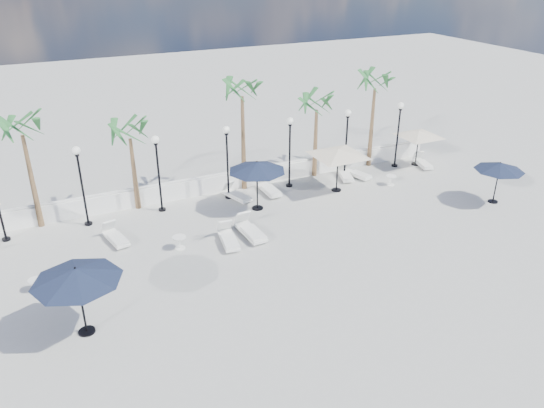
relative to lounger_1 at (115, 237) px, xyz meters
name	(u,v)px	position (x,y,z in m)	size (l,w,h in m)	color
ground	(284,257)	(6.13, -4.33, -0.23)	(100.00, 100.00, 0.00)	#A7A7A1
balustrade	(222,182)	(6.13, 3.17, 0.24)	(26.00, 0.30, 1.01)	white
lamppost_1	(80,175)	(-0.87, 2.17, 2.26)	(0.36, 0.36, 3.84)	black
lamppost_2	(158,163)	(2.63, 2.17, 2.26)	(0.36, 0.36, 3.84)	black
lamppost_3	(227,152)	(6.13, 2.17, 2.26)	(0.36, 0.36, 3.84)	black
lamppost_4	(290,143)	(9.63, 2.17, 2.26)	(0.36, 0.36, 3.84)	black
lamppost_5	(347,134)	(13.13, 2.17, 2.26)	(0.36, 0.36, 3.84)	black
lamppost_6	(399,126)	(16.63, 2.17, 2.26)	(0.36, 0.36, 3.84)	black
palm_0	(22,132)	(-2.87, 2.97, 4.30)	(2.60, 2.60, 5.50)	brown
palm_1	(130,136)	(1.63, 2.97, 3.52)	(2.60, 2.60, 4.70)	brown
palm_2	(242,94)	(7.33, 2.97, 4.88)	(2.60, 2.60, 6.10)	brown
palm_3	(317,107)	(11.63, 2.97, 3.72)	(2.60, 2.60, 4.90)	brown
palm_4	(375,86)	(15.33, 2.97, 4.50)	(2.60, 2.60, 5.70)	brown
lounger_1	(115,237)	(0.00, 0.00, 0.00)	(0.97, 1.93, 0.69)	silver
lounger_2	(229,238)	(4.44, -2.26, 0.01)	(0.90, 2.02, 0.73)	silver
lounger_3	(237,195)	(6.45, 1.89, 0.00)	(1.10, 1.93, 0.69)	silver
lounger_4	(250,230)	(5.57, -2.02, 0.04)	(0.80, 2.17, 0.80)	silver
lounger_5	(269,188)	(8.27, 1.89, 0.02)	(0.67, 1.99, 0.74)	silver
lounger_6	(357,173)	(13.68, 1.71, -0.01)	(1.04, 1.84, 0.66)	silver
lounger_7	(345,174)	(13.00, 1.89, 0.00)	(1.13, 1.92, 0.69)	silver
lounger_8	(423,163)	(18.13, 1.48, -0.01)	(0.96, 1.83, 0.65)	silver
side_table_0	(36,284)	(-3.38, -2.54, 0.07)	(0.51, 0.51, 0.50)	silver
side_table_1	(179,241)	(2.38, -1.78, 0.11)	(0.59, 0.59, 0.57)	silver
side_table_2	(391,179)	(14.72, -0.02, 0.09)	(0.55, 0.55, 0.54)	silver
parasol_navy_left	(76,275)	(-2.01, -5.84, 2.04)	(2.92, 2.92, 2.58)	black
parasol_navy_mid	(257,167)	(6.96, 0.37, 1.99)	(2.82, 2.82, 2.53)	black
parasol_navy_right	(500,167)	(18.13, -4.01, 1.68)	(2.43, 2.43, 2.18)	black
parasol_cream_sq_a	(339,149)	(11.65, 0.60, 2.09)	(5.11, 5.11, 2.51)	black
parasol_cream_sq_b	(419,131)	(17.93, 1.87, 1.84)	(4.47, 4.47, 2.24)	black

